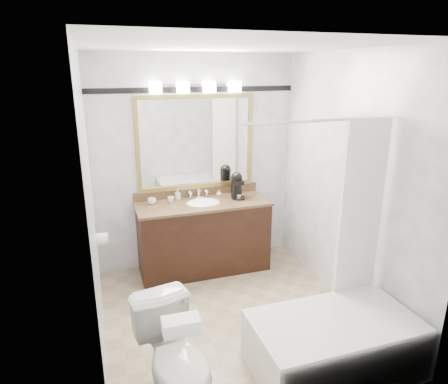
% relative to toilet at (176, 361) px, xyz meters
% --- Properties ---
extents(room, '(2.42, 2.62, 2.52)m').
position_rel_toilet_xyz_m(room, '(0.73, 0.90, 0.86)').
color(room, tan).
rests_on(room, ground).
extents(vanity, '(1.53, 0.58, 0.97)m').
position_rel_toilet_xyz_m(vanity, '(0.73, 1.92, 0.06)').
color(vanity, black).
rests_on(vanity, ground).
extents(mirror, '(1.40, 0.04, 1.10)m').
position_rel_toilet_xyz_m(mirror, '(0.73, 2.19, 1.11)').
color(mirror, '#9A8245').
rests_on(mirror, room).
extents(vanity_light_bar, '(1.02, 0.14, 0.12)m').
position_rel_toilet_xyz_m(vanity_light_bar, '(0.73, 2.13, 1.75)').
color(vanity_light_bar, silver).
rests_on(vanity_light_bar, room).
extents(accent_stripe, '(2.40, 0.01, 0.06)m').
position_rel_toilet_xyz_m(accent_stripe, '(0.73, 2.20, 1.71)').
color(accent_stripe, black).
rests_on(accent_stripe, room).
extents(bathtub, '(1.30, 0.75, 1.96)m').
position_rel_toilet_xyz_m(bathtub, '(1.28, 0.01, -0.11)').
color(bathtub, white).
rests_on(bathtub, ground).
extents(tp_roll, '(0.11, 0.12, 0.12)m').
position_rel_toilet_xyz_m(tp_roll, '(-0.41, 1.57, 0.31)').
color(tp_roll, white).
rests_on(tp_roll, room).
extents(toilet, '(0.56, 0.82, 0.77)m').
position_rel_toilet_xyz_m(toilet, '(0.00, 0.00, 0.00)').
color(toilet, white).
rests_on(toilet, ground).
extents(tissue_box, '(0.24, 0.13, 0.10)m').
position_rel_toilet_xyz_m(tissue_box, '(0.00, -0.22, 0.43)').
color(tissue_box, white).
rests_on(tissue_box, toilet).
extents(coffee_maker, '(0.16, 0.20, 0.31)m').
position_rel_toilet_xyz_m(coffee_maker, '(1.16, 1.97, 0.62)').
color(coffee_maker, black).
rests_on(coffee_maker, vanity).
extents(cup_left, '(0.10, 0.10, 0.07)m').
position_rel_toilet_xyz_m(cup_left, '(0.16, 2.05, 0.50)').
color(cup_left, white).
rests_on(cup_left, vanity).
extents(cup_right, '(0.10, 0.10, 0.07)m').
position_rel_toilet_xyz_m(cup_right, '(0.38, 2.03, 0.50)').
color(cup_right, white).
rests_on(cup_right, vanity).
extents(soap_bottle_a, '(0.06, 0.07, 0.12)m').
position_rel_toilet_xyz_m(soap_bottle_a, '(0.48, 2.14, 0.52)').
color(soap_bottle_a, white).
rests_on(soap_bottle_a, vanity).
extents(soap_bottle_b, '(0.06, 0.06, 0.08)m').
position_rel_toilet_xyz_m(soap_bottle_b, '(0.98, 2.09, 0.50)').
color(soap_bottle_b, white).
rests_on(soap_bottle_b, vanity).
extents(soap_bar, '(0.08, 0.06, 0.02)m').
position_rel_toilet_xyz_m(soap_bar, '(0.72, 2.04, 0.48)').
color(soap_bar, beige).
rests_on(soap_bar, vanity).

